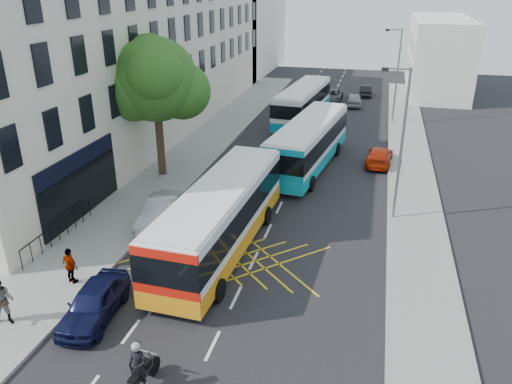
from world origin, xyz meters
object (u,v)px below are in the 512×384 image
Objects in this scene: red_hatchback at (379,156)px; motorbike at (139,369)px; lamp_near at (400,138)px; pedestrian_near at (1,302)px; distant_car_grey at (332,96)px; pedestrian_far at (70,266)px; bus_mid at (308,143)px; distant_car_silver at (354,99)px; distant_car_dark at (366,90)px; lamp_far at (396,71)px; parked_car_blue at (94,302)px; bus_far at (303,103)px; street_tree at (155,80)px; bus_near at (221,217)px; parked_car_silver at (162,212)px.

motorbike is at bearing 78.03° from red_hatchback.
pedestrian_near is at bearing -137.52° from lamp_near.
distant_car_grey is 2.62× the size of pedestrian_far.
bus_mid is 3.12× the size of distant_car_silver.
distant_car_dark is at bearing 90.59° from bus_mid.
distant_car_dark is at bearing 104.10° from lamp_far.
bus_far is at bearing 78.91° from parked_car_blue.
street_tree is 10.91m from bus_mid.
pedestrian_far is (-13.20, -9.81, -3.65)m from lamp_near.
street_tree is 2.11× the size of red_hatchback.
red_hatchback is at bearing 65.93° from bus_near.
motorbike is 1.34× the size of pedestrian_far.
bus_far is (6.81, 15.84, -4.63)m from street_tree.
distant_car_grey is at bearing 83.30° from bus_far.
parked_car_silver is at bearing 69.88° from distant_car_silver.
street_tree is 16.06m from red_hatchback.
red_hatchback is 1.08× the size of distant_car_silver.
parked_car_blue reaches higher than red_hatchback.
parked_car_silver is (-6.19, -10.53, -0.99)m from bus_mid.
distant_car_silver is at bearing 69.63° from parked_car_silver.
lamp_far is at bearing 49.19° from street_tree.
lamp_far is 2.25× the size of distant_car_dark.
lamp_near is at bearing -11.40° from street_tree.
bus_near is at bearing -93.48° from bus_mid.
parked_car_silver is (-4.07, 10.92, -0.17)m from motorbike.
motorbike is 40.59m from distant_car_silver.
lamp_near is 3.65× the size of motorbike.
bus_near reaches higher than pedestrian_far.
bus_near is at bearing -91.83° from distant_car_grey.
lamp_near reaches higher than pedestrian_far.
bus_far is 2.75× the size of red_hatchback.
bus_far reaches higher than parked_car_blue.
bus_mid is at bearing 79.49° from distant_car_silver.
bus_near is at bearing -84.46° from bus_far.
motorbike is at bearing 160.42° from pedestrian_far.
red_hatchback is (-0.84, 8.73, -4.01)m from lamp_near.
parked_car_silver is (2.91, -6.61, -5.55)m from street_tree.
bus_mid reaches higher than red_hatchback.
bus_far is 30.53m from parked_car_blue.
lamp_far is at bearing 14.24° from bus_far.
bus_near is (6.75, -8.30, -4.54)m from street_tree.
pedestrian_near is (-11.33, -43.77, 0.55)m from distant_car_dark.
parked_car_silver is at bearing 52.96° from red_hatchback.
pedestrian_near is (-6.16, -31.69, -0.52)m from bus_far.
pedestrian_near reaches higher than pedestrian_far.
distant_car_grey is 2.15× the size of pedestrian_near.
pedestrian_far is at bearing -83.26° from street_tree.
distant_car_dark is (5.22, 36.22, -1.17)m from bus_near.
parked_car_silver reaches higher than distant_car_silver.
street_tree is at bearing 27.06° from red_hatchback.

